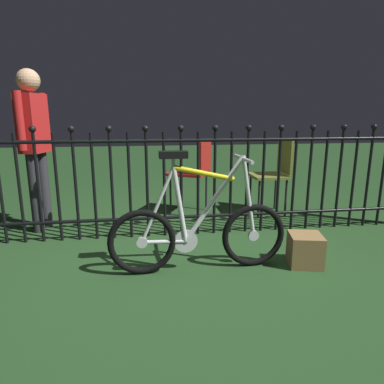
# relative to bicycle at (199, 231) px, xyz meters

# --- Properties ---
(ground_plane) EXTENTS (20.00, 20.00, 0.00)m
(ground_plane) POSITION_rel_bicycle_xyz_m (-0.03, 0.05, -0.31)
(ground_plane) COLOR #21431F
(iron_fence) EXTENTS (4.65, 0.07, 1.11)m
(iron_fence) POSITION_rel_bicycle_xyz_m (-0.09, 0.79, 0.25)
(iron_fence) COLOR black
(iron_fence) RESTS_ON ground
(bicycle) EXTENTS (1.36, 0.40, 0.92)m
(bicycle) POSITION_rel_bicycle_xyz_m (0.00, 0.00, 0.00)
(bicycle) COLOR black
(bicycle) RESTS_ON ground
(chair_olive) EXTENTS (0.41, 0.40, 0.88)m
(chair_olive) POSITION_rel_bicycle_xyz_m (1.14, 1.37, 0.22)
(chair_olive) COLOR black
(chair_olive) RESTS_ON ground
(chair_red) EXTENTS (0.56, 0.56, 0.86)m
(chair_red) POSITION_rel_bicycle_xyz_m (0.20, 1.50, 0.23)
(chair_red) COLOR black
(chair_red) RESTS_ON ground
(person_visitor) EXTENTS (0.25, 0.46, 1.58)m
(person_visitor) POSITION_rel_bicycle_xyz_m (-1.45, 1.15, 0.63)
(person_visitor) COLOR #2D2D33
(person_visitor) RESTS_ON ground
(display_crate) EXTENTS (0.29, 0.29, 0.25)m
(display_crate) POSITION_rel_bicycle_xyz_m (0.84, -0.04, -0.19)
(display_crate) COLOR olive
(display_crate) RESTS_ON ground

